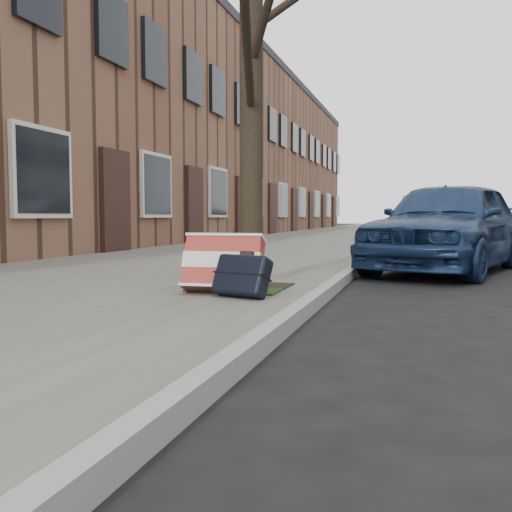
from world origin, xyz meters
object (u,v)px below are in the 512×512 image
(suitcase_red, at_px, (223,264))
(car_near_mid, at_px, (433,221))
(suitcase_navy, at_px, (242,275))
(car_near_front, at_px, (449,225))
(street_tree, at_px, (251,17))

(suitcase_red, bearing_deg, car_near_mid, 76.96)
(suitcase_navy, xyz_separation_m, car_near_front, (1.80, 4.16, 0.36))
(suitcase_navy, xyz_separation_m, car_near_mid, (1.68, 11.02, 0.37))
(suitcase_red, bearing_deg, suitcase_navy, -42.69)
(car_near_front, distance_m, car_near_mid, 6.86)
(suitcase_navy, bearing_deg, car_near_mid, 98.75)
(street_tree, height_order, car_near_front, street_tree)
(suitcase_red, distance_m, car_near_front, 4.47)
(suitcase_red, height_order, car_near_mid, car_near_mid)
(car_near_mid, bearing_deg, street_tree, -107.97)
(street_tree, relative_size, suitcase_navy, 11.05)
(suitcase_red, xyz_separation_m, suitcase_navy, (0.24, -0.20, -0.07))
(suitcase_red, bearing_deg, car_near_front, 59.76)
(suitcase_navy, relative_size, car_near_mid, 0.12)
(suitcase_navy, distance_m, car_near_mid, 11.16)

